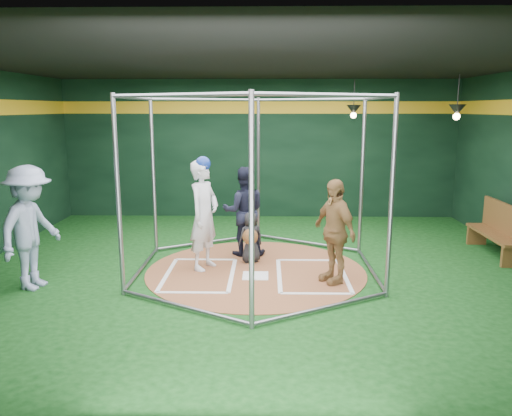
{
  "coord_description": "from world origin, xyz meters",
  "views": [
    {
      "loc": [
        0.19,
        -8.29,
        2.78
      ],
      "look_at": [
        0.0,
        0.1,
        1.1
      ],
      "focal_mm": 35.0,
      "sensor_mm": 36.0,
      "label": 1
    }
  ],
  "objects_px": {
    "batter_figure": "(204,214)",
    "visitor_leopard": "(334,231)",
    "umpire": "(244,211)",
    "dugout_bench": "(499,229)"
  },
  "relations": [
    {
      "from": "batter_figure",
      "to": "visitor_leopard",
      "type": "bearing_deg",
      "value": -16.61
    },
    {
      "from": "umpire",
      "to": "visitor_leopard",
      "type": "bearing_deg",
      "value": 130.82
    },
    {
      "from": "visitor_leopard",
      "to": "dugout_bench",
      "type": "height_order",
      "value": "visitor_leopard"
    },
    {
      "from": "umpire",
      "to": "dugout_bench",
      "type": "xyz_separation_m",
      "value": [
        4.88,
        0.09,
        -0.34
      ]
    },
    {
      "from": "batter_figure",
      "to": "dugout_bench",
      "type": "relative_size",
      "value": 1.14
    },
    {
      "from": "batter_figure",
      "to": "dugout_bench",
      "type": "xyz_separation_m",
      "value": [
        5.53,
        0.96,
        -0.47
      ]
    },
    {
      "from": "visitor_leopard",
      "to": "dugout_bench",
      "type": "bearing_deg",
      "value": 86.85
    },
    {
      "from": "batter_figure",
      "to": "visitor_leopard",
      "type": "xyz_separation_m",
      "value": [
        2.17,
        -0.65,
        -0.14
      ]
    },
    {
      "from": "visitor_leopard",
      "to": "umpire",
      "type": "height_order",
      "value": "umpire"
    },
    {
      "from": "batter_figure",
      "to": "dugout_bench",
      "type": "bearing_deg",
      "value": 9.8
    }
  ]
}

